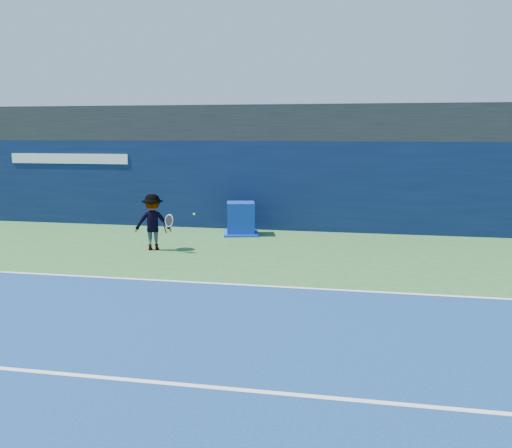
{
  "coord_description": "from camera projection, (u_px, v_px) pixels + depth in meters",
  "views": [
    {
      "loc": [
        3.58,
        -8.8,
        3.35
      ],
      "look_at": [
        0.79,
        5.2,
        1.0
      ],
      "focal_mm": 40.0,
      "sensor_mm": 36.0,
      "label": 1
    }
  ],
  "objects": [
    {
      "name": "tennis_ball",
      "position": [
        194.0,
        214.0,
        15.38
      ],
      "size": [
        0.06,
        0.06,
        0.06
      ],
      "color": "#B5DC18",
      "rests_on": "ground"
    },
    {
      "name": "tennis_player",
      "position": [
        153.0,
        222.0,
        16.06
      ],
      "size": [
        1.31,
        0.85,
        1.59
      ],
      "color": "white",
      "rests_on": "ground"
    },
    {
      "name": "service_line",
      "position": [
        97.0,
        377.0,
        7.81
      ],
      "size": [
        24.0,
        0.1,
        0.01
      ],
      "primitive_type": "cube",
      "color": "white",
      "rests_on": "ground"
    },
    {
      "name": "back_wall_assembly",
      "position": [
        263.0,
        185.0,
        19.66
      ],
      "size": [
        36.0,
        1.03,
        3.0
      ],
      "color": "#0A1739",
      "rests_on": "ground"
    },
    {
      "name": "ground",
      "position": [
        151.0,
        328.0,
        9.75
      ],
      "size": [
        80.0,
        80.0,
        0.0
      ],
      "primitive_type": "plane",
      "color": "#326A2F",
      "rests_on": "ground"
    },
    {
      "name": "equipment_cart",
      "position": [
        241.0,
        220.0,
        18.48
      ],
      "size": [
        1.33,
        1.33,
        1.05
      ],
      "color": "#0B299D",
      "rests_on": "ground"
    },
    {
      "name": "baseline",
      "position": [
        202.0,
        283.0,
        12.65
      ],
      "size": [
        24.0,
        0.1,
        0.01
      ],
      "primitive_type": "cube",
      "color": "white",
      "rests_on": "ground"
    },
    {
      "name": "stadium_band",
      "position": [
        269.0,
        123.0,
        20.29
      ],
      "size": [
        36.0,
        3.0,
        1.2
      ],
      "primitive_type": "cube",
      "color": "black",
      "rests_on": "back_wall_assembly"
    }
  ]
}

